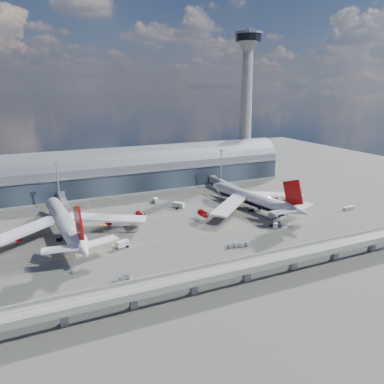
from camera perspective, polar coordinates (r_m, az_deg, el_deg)
name	(u,v)px	position (r m, az deg, el deg)	size (l,w,h in m)	color
ground	(184,228)	(178.07, -1.29, -5.46)	(500.00, 500.00, 0.00)	#474744
taxi_lines	(167,214)	(197.36, -3.82, -3.34)	(200.00, 80.12, 0.01)	gold
terminal	(136,172)	(245.52, -8.51, 3.09)	(200.00, 30.00, 28.00)	#1F2934
control_tower	(246,105)	(279.75, 8.23, 12.97)	(19.00, 19.00, 103.00)	gray
guideway	(247,266)	(131.46, 8.38, -11.16)	(220.00, 8.50, 7.20)	gray
floodlight_mast_left	(58,184)	(214.37, -19.71, 1.11)	(3.00, 0.70, 25.70)	gray
floodlight_mast_right	(221,168)	(242.85, 4.44, 3.63)	(3.00, 0.70, 25.70)	gray
airliner_left	(66,223)	(173.07, -18.72, -4.53)	(75.36, 79.20, 24.12)	white
airliner_right	(253,199)	(205.14, 9.31, -1.03)	(68.42, 71.60, 22.82)	white
jet_bridge_left	(63,200)	(214.83, -19.08, -1.15)	(4.40, 28.00, 7.25)	gray
jet_bridge_right	(221,182)	(240.80, 4.52, 1.46)	(4.40, 32.00, 7.25)	gray
service_truck_1	(123,244)	(159.46, -10.53, -7.79)	(5.41, 3.44, 2.90)	silver
service_truck_2	(274,215)	(196.13, 12.46, -3.38)	(7.63, 3.75, 2.66)	silver
service_truck_3	(276,224)	(182.91, 12.61, -4.81)	(5.16, 5.69, 2.70)	silver
service_truck_4	(156,200)	(216.57, -5.54, -1.27)	(2.51, 4.63, 2.60)	silver
service_truck_5	(179,205)	(206.41, -2.07, -1.98)	(5.91, 6.53, 3.09)	silver
cargo_train_0	(122,279)	(133.66, -10.69, -12.91)	(7.92, 4.81, 1.78)	gray
cargo_train_1	(239,245)	(158.77, 7.18, -7.97)	(10.13, 3.68, 1.67)	gray
cargo_train_2	(349,208)	(220.56, 22.75, -2.27)	(7.47, 2.33, 1.64)	gray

